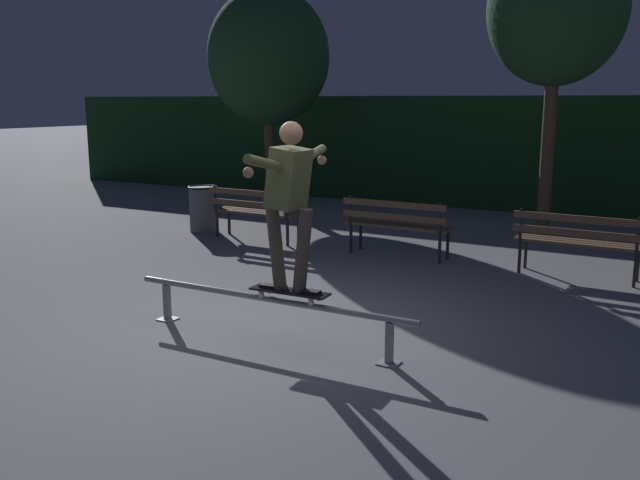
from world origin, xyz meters
The scene contains 11 objects.
ground_plane centered at (0.00, 0.00, 0.00)m, with size 90.00×90.00×0.00m, color slate.
hedge_backdrop centered at (0.00, 9.21, 1.17)m, with size 24.00×1.20×2.35m, color #193D1E.
grind_rail centered at (0.00, -0.21, 0.35)m, with size 3.08×0.18×0.44m.
skateboard centered at (0.25, -0.21, 0.51)m, with size 0.79×0.23×0.09m.
skateboarder centered at (0.25, -0.21, 1.45)m, with size 0.62×1.41×1.56m.
park_bench_leftmost centered at (-2.83, 3.65, 0.54)m, with size 1.61×0.45×0.88m.
park_bench_left_center centered at (-0.32, 3.65, 0.54)m, with size 1.61×0.45×0.88m.
park_bench_right_center centered at (2.19, 3.65, 0.54)m, with size 1.61×0.45×0.88m.
tree_far_left centered at (-4.78, 7.11, 3.15)m, with size 2.59×2.59×4.58m.
tree_behind_benches centered at (1.17, 6.59, 3.68)m, with size 2.23×2.23×4.93m.
trash_can centered at (-4.04, 3.86, 0.41)m, with size 0.52×0.52×0.80m.
Camera 1 is at (3.51, -5.46, 2.27)m, focal length 38.61 mm.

